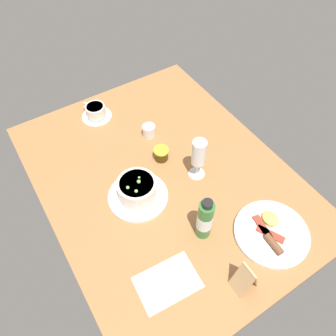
{
  "coord_description": "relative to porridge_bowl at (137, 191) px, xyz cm",
  "views": [
    {
      "loc": [
        61.74,
        -37.51,
        96.67
      ],
      "look_at": [
        0.57,
        1.49,
        4.15
      ],
      "focal_mm": 35.23,
      "sensor_mm": 36.0,
      "label": 1
    }
  ],
  "objects": [
    {
      "name": "breakfast_plate",
      "position": [
        35.17,
        29.18,
        -3.23
      ],
      "size": [
        24.05,
        24.05,
        3.7
      ],
      "color": "silver",
      "rests_on": "ground_plane"
    },
    {
      "name": "sauce_bottle_green",
      "position": [
        22.97,
        10.94,
        4.24
      ],
      "size": [
        4.92,
        4.92,
        18.22
      ],
      "color": "#337233",
      "rests_on": "ground_plane"
    },
    {
      "name": "wine_glass",
      "position": [
        2.53,
        23.15,
        6.77
      ],
      "size": [
        5.98,
        5.98,
        16.99
      ],
      "color": "white",
      "rests_on": "ground_plane"
    },
    {
      "name": "jam_jar",
      "position": [
        -10.78,
        16.15,
        -1.64
      ],
      "size": [
        5.57,
        5.57,
        4.96
      ],
      "color": "#3E2C0A",
      "rests_on": "ground_plane"
    },
    {
      "name": "menu_card",
      "position": [
        42.76,
        11.07,
        1.38
      ],
      "size": [
        5.37,
        6.91,
        11.17
      ],
      "color": "tan",
      "rests_on": "ground_plane"
    },
    {
      "name": "porridge_bowl",
      "position": [
        0.0,
        0.0,
        0.0
      ],
      "size": [
        20.86,
        20.86,
        9.44
      ],
      "color": "silver",
      "rests_on": "ground_plane"
    },
    {
      "name": "cutlery_setting",
      "position": [
        30.6,
        -6.85,
        -3.89
      ],
      "size": [
        13.81,
        18.97,
        0.9
      ],
      "color": "silver",
      "rests_on": "ground_plane"
    },
    {
      "name": "ground_plane",
      "position": [
        -3.19,
        12.5,
        -5.65
      ],
      "size": [
        110.0,
        84.0,
        3.0
      ],
      "primitive_type": "cube",
      "color": "#9E6B3D"
    },
    {
      "name": "coffee_cup",
      "position": [
        -45.15,
        5.17,
        -1.42
      ],
      "size": [
        12.7,
        12.52,
        5.74
      ],
      "color": "silver",
      "rests_on": "ground_plane"
    },
    {
      "name": "creamer_jug",
      "position": [
        -23.83,
        18.58,
        -1.65
      ],
      "size": [
        5.16,
        6.2,
        5.46
      ],
      "color": "silver",
      "rests_on": "ground_plane"
    }
  ]
}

